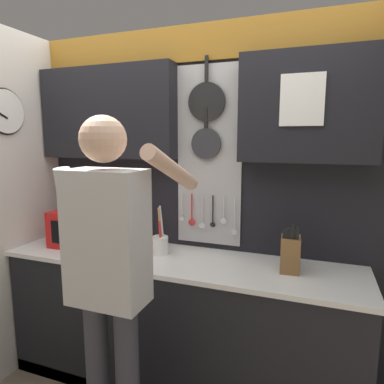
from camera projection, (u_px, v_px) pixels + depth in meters
name	position (u px, v px, depth m)	size (l,w,h in m)	color
ground_plane	(178.00, 383.00, 2.38)	(14.00, 14.00, 0.00)	#756651
base_cabinet_counter	(177.00, 323.00, 2.31)	(2.34, 0.59, 0.91)	black
back_wall_unit	(190.00, 164.00, 2.39)	(2.91, 0.22, 2.43)	black
microwave	(91.00, 228.00, 2.50)	(0.51, 0.36, 0.26)	red
knife_block	(290.00, 253.00, 2.02)	(0.12, 0.16, 0.29)	brown
utensil_crock	(160.00, 243.00, 2.31)	(0.11, 0.11, 0.33)	white
person	(109.00, 263.00, 1.68)	(0.54, 0.67, 1.80)	#383842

